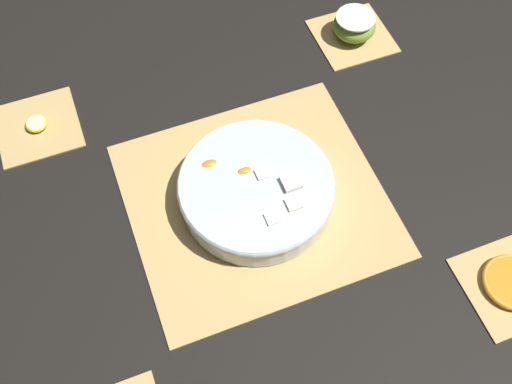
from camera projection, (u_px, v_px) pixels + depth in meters
The scene contains 8 objects.
ground_plane at pixel (256, 200), 0.98m from camera, with size 6.00×6.00×0.00m, color black.
bamboo_mat_center at pixel (256, 199), 0.98m from camera, with size 0.41×0.38×0.01m.
coaster_mat_near_left at pixel (352, 36), 1.16m from camera, with size 0.14×0.14×0.01m.
coaster_mat_near_right at pixel (38, 126), 1.05m from camera, with size 0.14×0.14×0.01m.
coaster_mat_far_left at pixel (511, 284), 0.90m from camera, with size 0.14×0.14×0.01m.
fruit_salad_bowl at pixel (256, 189), 0.95m from camera, with size 0.25×0.25×0.06m.
apple_half at pixel (354, 26), 1.14m from camera, with size 0.08×0.08×0.04m.
banana_coin_single at pixel (36, 124), 1.05m from camera, with size 0.04×0.04×0.01m.
Camera 1 is at (0.17, 0.45, 0.85)m, focal length 42.00 mm.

